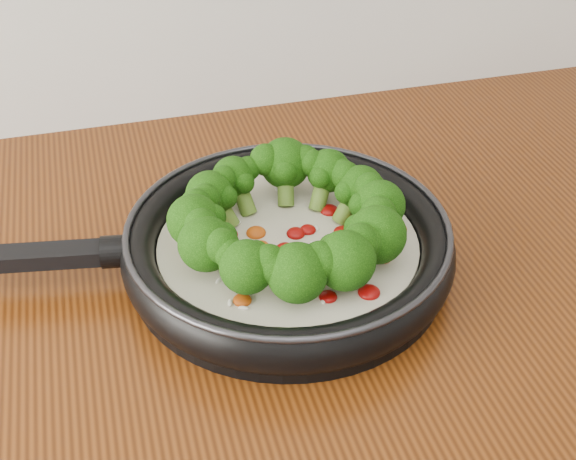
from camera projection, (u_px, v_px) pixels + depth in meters
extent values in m
cylinder|color=black|center=(288.00, 264.00, 0.80)|extent=(0.37, 0.37, 0.01)
torus|color=black|center=(288.00, 245.00, 0.79)|extent=(0.39, 0.39, 0.04)
torus|color=#2D2D33|center=(288.00, 227.00, 0.77)|extent=(0.38, 0.38, 0.01)
cube|color=black|center=(27.00, 257.00, 0.76)|extent=(0.20, 0.06, 0.02)
cylinder|color=black|center=(117.00, 251.00, 0.77)|extent=(0.04, 0.04, 0.03)
cylinder|color=beige|center=(288.00, 250.00, 0.79)|extent=(0.31, 0.31, 0.02)
ellipsoid|color=#8B0706|center=(223.00, 237.00, 0.79)|extent=(0.02, 0.02, 0.01)
ellipsoid|color=#8B0706|center=(222.00, 260.00, 0.76)|extent=(0.03, 0.03, 0.01)
ellipsoid|color=#B5430B|center=(360.00, 230.00, 0.80)|extent=(0.02, 0.02, 0.01)
ellipsoid|color=#8B0706|center=(234.00, 258.00, 0.76)|extent=(0.02, 0.02, 0.01)
ellipsoid|color=#8B0706|center=(343.00, 232.00, 0.80)|extent=(0.03, 0.03, 0.01)
ellipsoid|color=#B5430B|center=(383.00, 258.00, 0.76)|extent=(0.02, 0.02, 0.01)
ellipsoid|color=#8B0706|center=(285.00, 249.00, 0.77)|extent=(0.02, 0.02, 0.01)
ellipsoid|color=#8B0706|center=(369.00, 292.00, 0.72)|extent=(0.02, 0.02, 0.01)
ellipsoid|color=#B5430B|center=(261.00, 246.00, 0.78)|extent=(0.02, 0.02, 0.01)
ellipsoid|color=#8B0706|center=(194.00, 246.00, 0.78)|extent=(0.03, 0.03, 0.01)
ellipsoid|color=#8B0706|center=(329.00, 210.00, 0.83)|extent=(0.02, 0.02, 0.01)
ellipsoid|color=#B5430B|center=(396.00, 229.00, 0.80)|extent=(0.03, 0.03, 0.01)
ellipsoid|color=#8B0706|center=(296.00, 234.00, 0.79)|extent=(0.02, 0.02, 0.01)
ellipsoid|color=#8B0706|center=(308.00, 230.00, 0.80)|extent=(0.02, 0.02, 0.01)
ellipsoid|color=#B5430B|center=(348.00, 220.00, 0.81)|extent=(0.02, 0.02, 0.01)
ellipsoid|color=#8B0706|center=(342.00, 271.00, 0.75)|extent=(0.03, 0.03, 0.01)
ellipsoid|color=#8B0706|center=(228.00, 235.00, 0.79)|extent=(0.03, 0.03, 0.01)
ellipsoid|color=#B5430B|center=(256.00, 233.00, 0.80)|extent=(0.03, 0.03, 0.01)
ellipsoid|color=#8B0706|center=(193.00, 255.00, 0.77)|extent=(0.03, 0.03, 0.01)
ellipsoid|color=#8B0706|center=(277.00, 251.00, 0.77)|extent=(0.02, 0.02, 0.01)
ellipsoid|color=#B5430B|center=(347.00, 237.00, 0.79)|extent=(0.03, 0.03, 0.01)
ellipsoid|color=#8B0706|center=(328.00, 297.00, 0.72)|extent=(0.02, 0.02, 0.01)
ellipsoid|color=#8B0706|center=(214.00, 209.00, 0.83)|extent=(0.03, 0.03, 0.01)
ellipsoid|color=#B5430B|center=(242.00, 300.00, 0.71)|extent=(0.02, 0.02, 0.01)
ellipsoid|color=white|center=(179.00, 232.00, 0.80)|extent=(0.01, 0.01, 0.00)
ellipsoid|color=white|center=(360.00, 268.00, 0.75)|extent=(0.01, 0.01, 0.00)
ellipsoid|color=white|center=(190.00, 230.00, 0.80)|extent=(0.01, 0.00, 0.00)
ellipsoid|color=white|center=(317.00, 228.00, 0.80)|extent=(0.01, 0.01, 0.00)
ellipsoid|color=white|center=(219.00, 281.00, 0.74)|extent=(0.01, 0.01, 0.00)
ellipsoid|color=white|center=(387.00, 219.00, 0.81)|extent=(0.01, 0.01, 0.00)
ellipsoid|color=white|center=(320.00, 287.00, 0.73)|extent=(0.01, 0.01, 0.00)
ellipsoid|color=white|center=(230.00, 303.00, 0.71)|extent=(0.01, 0.01, 0.00)
ellipsoid|color=white|center=(346.00, 234.00, 0.79)|extent=(0.01, 0.01, 0.00)
ellipsoid|color=white|center=(276.00, 190.00, 0.86)|extent=(0.01, 0.01, 0.00)
ellipsoid|color=white|center=(337.00, 236.00, 0.79)|extent=(0.01, 0.01, 0.00)
ellipsoid|color=white|center=(270.00, 272.00, 0.74)|extent=(0.01, 0.01, 0.00)
ellipsoid|color=white|center=(381.00, 208.00, 0.83)|extent=(0.01, 0.00, 0.00)
ellipsoid|color=white|center=(323.00, 300.00, 0.71)|extent=(0.01, 0.01, 0.00)
ellipsoid|color=white|center=(316.00, 266.00, 0.75)|extent=(0.01, 0.01, 0.00)
ellipsoid|color=white|center=(189.00, 218.00, 0.82)|extent=(0.01, 0.01, 0.00)
ellipsoid|color=white|center=(336.00, 256.00, 0.76)|extent=(0.01, 0.01, 0.00)
ellipsoid|color=white|center=(378.00, 244.00, 0.78)|extent=(0.01, 0.01, 0.00)
ellipsoid|color=white|center=(243.00, 308.00, 0.70)|extent=(0.01, 0.01, 0.00)
ellipsoid|color=white|center=(374.00, 235.00, 0.79)|extent=(0.01, 0.01, 0.00)
ellipsoid|color=white|center=(237.00, 224.00, 0.81)|extent=(0.01, 0.01, 0.00)
ellipsoid|color=white|center=(239.00, 261.00, 0.76)|extent=(0.01, 0.01, 0.00)
ellipsoid|color=white|center=(314.00, 243.00, 0.78)|extent=(0.01, 0.01, 0.00)
ellipsoid|color=white|center=(302.00, 250.00, 0.77)|extent=(0.01, 0.01, 0.00)
cylinder|color=olive|center=(361.00, 223.00, 0.78)|extent=(0.04, 0.02, 0.04)
sphere|color=black|center=(380.00, 205.00, 0.77)|extent=(0.06, 0.06, 0.05)
sphere|color=black|center=(370.00, 188.00, 0.78)|extent=(0.04, 0.04, 0.03)
sphere|color=black|center=(380.00, 212.00, 0.75)|extent=(0.03, 0.03, 0.03)
sphere|color=black|center=(361.00, 205.00, 0.77)|extent=(0.03, 0.03, 0.03)
cylinder|color=olive|center=(347.00, 208.00, 0.81)|extent=(0.04, 0.03, 0.04)
sphere|color=black|center=(361.00, 188.00, 0.81)|extent=(0.06, 0.06, 0.05)
sphere|color=black|center=(346.00, 176.00, 0.81)|extent=(0.04, 0.04, 0.03)
sphere|color=black|center=(369.00, 193.00, 0.79)|extent=(0.03, 0.03, 0.03)
sphere|color=black|center=(346.00, 192.00, 0.80)|extent=(0.03, 0.03, 0.02)
cylinder|color=olive|center=(321.00, 194.00, 0.83)|extent=(0.04, 0.04, 0.04)
sphere|color=black|center=(328.00, 171.00, 0.83)|extent=(0.05, 0.05, 0.05)
sphere|color=black|center=(311.00, 163.00, 0.83)|extent=(0.03, 0.03, 0.03)
sphere|color=black|center=(342.00, 172.00, 0.82)|extent=(0.03, 0.03, 0.03)
sphere|color=black|center=(321.00, 177.00, 0.82)|extent=(0.03, 0.03, 0.02)
cylinder|color=olive|center=(286.00, 188.00, 0.84)|extent=(0.03, 0.04, 0.04)
sphere|color=black|center=(285.00, 163.00, 0.84)|extent=(0.06, 0.06, 0.06)
sphere|color=black|center=(266.00, 160.00, 0.83)|extent=(0.04, 0.04, 0.04)
sphere|color=black|center=(305.00, 160.00, 0.83)|extent=(0.04, 0.04, 0.03)
sphere|color=black|center=(286.00, 170.00, 0.82)|extent=(0.03, 0.03, 0.03)
cylinder|color=olive|center=(244.00, 199.00, 0.82)|extent=(0.03, 0.04, 0.04)
sphere|color=black|center=(233.00, 177.00, 0.82)|extent=(0.05, 0.05, 0.05)
sphere|color=black|center=(223.00, 179.00, 0.80)|extent=(0.03, 0.03, 0.03)
sphere|color=black|center=(248.00, 168.00, 0.82)|extent=(0.03, 0.03, 0.03)
sphere|color=black|center=(244.00, 183.00, 0.81)|extent=(0.03, 0.03, 0.02)
cylinder|color=olive|center=(225.00, 213.00, 0.80)|extent=(0.04, 0.03, 0.04)
sphere|color=black|center=(210.00, 195.00, 0.80)|extent=(0.06, 0.06, 0.05)
sphere|color=black|center=(205.00, 199.00, 0.78)|extent=(0.04, 0.04, 0.03)
sphere|color=black|center=(222.00, 182.00, 0.81)|extent=(0.03, 0.03, 0.03)
sphere|color=black|center=(225.00, 197.00, 0.79)|extent=(0.03, 0.03, 0.03)
cylinder|color=olive|center=(214.00, 236.00, 0.77)|extent=(0.04, 0.02, 0.04)
sphere|color=black|center=(194.00, 221.00, 0.75)|extent=(0.06, 0.06, 0.05)
sphere|color=black|center=(201.00, 225.00, 0.73)|extent=(0.04, 0.04, 0.03)
sphere|color=black|center=(196.00, 204.00, 0.76)|extent=(0.04, 0.04, 0.03)
sphere|color=black|center=(213.00, 217.00, 0.75)|extent=(0.03, 0.03, 0.03)
cylinder|color=olive|center=(224.00, 254.00, 0.74)|extent=(0.04, 0.03, 0.04)
sphere|color=black|center=(206.00, 244.00, 0.72)|extent=(0.06, 0.06, 0.05)
sphere|color=black|center=(222.00, 246.00, 0.71)|extent=(0.04, 0.04, 0.03)
sphere|color=black|center=(200.00, 227.00, 0.74)|extent=(0.04, 0.04, 0.03)
sphere|color=black|center=(223.00, 236.00, 0.73)|extent=(0.03, 0.03, 0.03)
cylinder|color=olive|center=(256.00, 272.00, 0.72)|extent=(0.04, 0.04, 0.04)
sphere|color=black|center=(247.00, 267.00, 0.70)|extent=(0.06, 0.06, 0.05)
sphere|color=black|center=(269.00, 261.00, 0.69)|extent=(0.04, 0.04, 0.03)
sphere|color=black|center=(230.00, 254.00, 0.70)|extent=(0.03, 0.03, 0.03)
sphere|color=black|center=(256.00, 254.00, 0.71)|extent=(0.03, 0.03, 0.03)
cylinder|color=olive|center=(295.00, 277.00, 0.72)|extent=(0.02, 0.04, 0.04)
sphere|color=black|center=(297.00, 273.00, 0.69)|extent=(0.06, 0.06, 0.06)
sphere|color=black|center=(320.00, 260.00, 0.69)|extent=(0.04, 0.04, 0.04)
sphere|color=black|center=(273.00, 266.00, 0.69)|extent=(0.04, 0.04, 0.03)
sphere|color=black|center=(295.00, 258.00, 0.71)|extent=(0.03, 0.03, 0.03)
cylinder|color=olive|center=(332.00, 267.00, 0.73)|extent=(0.03, 0.04, 0.04)
sphere|color=black|center=(345.00, 261.00, 0.70)|extent=(0.07, 0.07, 0.06)
sphere|color=black|center=(360.00, 242.00, 0.71)|extent=(0.04, 0.04, 0.04)
sphere|color=black|center=(324.00, 261.00, 0.69)|extent=(0.04, 0.04, 0.03)
sphere|color=black|center=(333.00, 248.00, 0.71)|extent=(0.03, 0.03, 0.03)
cylinder|color=olive|center=(358.00, 247.00, 0.75)|extent=(0.04, 0.04, 0.04)
sphere|color=black|center=(377.00, 235.00, 0.73)|extent=(0.07, 0.07, 0.06)
sphere|color=black|center=(378.00, 214.00, 0.75)|extent=(0.04, 0.04, 0.04)
sphere|color=black|center=(366.00, 241.00, 0.72)|extent=(0.04, 0.04, 0.03)
sphere|color=black|center=(358.00, 228.00, 0.74)|extent=(0.03, 0.03, 0.03)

